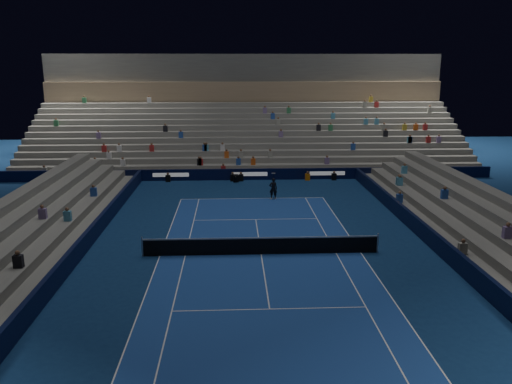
{
  "coord_description": "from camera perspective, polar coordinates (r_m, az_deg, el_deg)",
  "views": [
    {
      "loc": [
        -1.49,
        -25.9,
        10.03
      ],
      "look_at": [
        0.0,
        6.0,
        2.0
      ],
      "focal_mm": 35.58,
      "sensor_mm": 36.0,
      "label": 1
    }
  ],
  "objects": [
    {
      "name": "grandstand_west",
      "position": [
        29.83,
        -25.67,
        -5.12
      ],
      "size": [
        5.0,
        37.0,
        2.5
      ],
      "color": "slate",
      "rests_on": "ground"
    },
    {
      "name": "grandstand_east",
      "position": [
        31.12,
        25.65,
        -4.35
      ],
      "size": [
        5.0,
        37.0,
        2.5
      ],
      "color": "slate",
      "rests_on": "ground"
    },
    {
      "name": "sponsor_barrier_far",
      "position": [
        45.43,
        -0.74,
        2.01
      ],
      "size": [
        44.0,
        0.25,
        1.0
      ],
      "primitive_type": "cube",
      "color": "black",
      "rests_on": "ground"
    },
    {
      "name": "tennis_net",
      "position": [
        27.63,
        0.58,
        -6.05
      ],
      "size": [
        12.9,
        0.1,
        1.1
      ],
      "color": "#B2B2B7",
      "rests_on": "ground"
    },
    {
      "name": "court_surface",
      "position": [
        27.81,
        0.58,
        -7.02
      ],
      "size": [
        10.97,
        23.77,
        0.01
      ],
      "primitive_type": "cube",
      "color": "navy",
      "rests_on": "ground"
    },
    {
      "name": "ground",
      "position": [
        27.81,
        0.58,
        -7.03
      ],
      "size": [
        90.0,
        90.0,
        0.0
      ],
      "primitive_type": "plane",
      "color": "navy",
      "rests_on": "ground"
    },
    {
      "name": "sponsor_barrier_east",
      "position": [
        29.78,
        19.65,
        -5.41
      ],
      "size": [
        0.25,
        37.0,
        1.0
      ],
      "primitive_type": "cube",
      "color": "black",
      "rests_on": "ground"
    },
    {
      "name": "tennis_player",
      "position": [
        38.79,
        1.96,
        0.39
      ],
      "size": [
        0.61,
        0.4,
        1.66
      ],
      "primitive_type": "imported",
      "rotation": [
        0.0,
        0.0,
        3.14
      ],
      "color": "black",
      "rests_on": "ground"
    },
    {
      "name": "broadcast_camera",
      "position": [
        44.7,
        -2.3,
        1.56
      ],
      "size": [
        0.54,
        0.96,
        0.63
      ],
      "color": "black",
      "rests_on": "ground"
    },
    {
      "name": "grandstand_main",
      "position": [
        54.23,
        -1.09,
        7.07
      ],
      "size": [
        44.0,
        15.2,
        11.2
      ],
      "color": "slate",
      "rests_on": "ground"
    },
    {
      "name": "sponsor_barrier_west",
      "position": [
        28.79,
        -19.19,
        -6.04
      ],
      "size": [
        0.25,
        37.0,
        1.0
      ],
      "primitive_type": "cube",
      "color": "black",
      "rests_on": "ground"
    }
  ]
}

